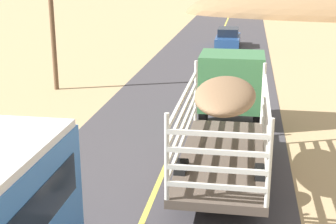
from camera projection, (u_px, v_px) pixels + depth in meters
livestock_truck at (229, 96)px, 17.41m from camera, size 2.53×9.70×3.02m
car_far at (228, 38)px, 37.73m from camera, size 1.80×4.40×1.46m
power_pole_mid at (51, 8)px, 24.23m from camera, size 2.20×0.24×7.77m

